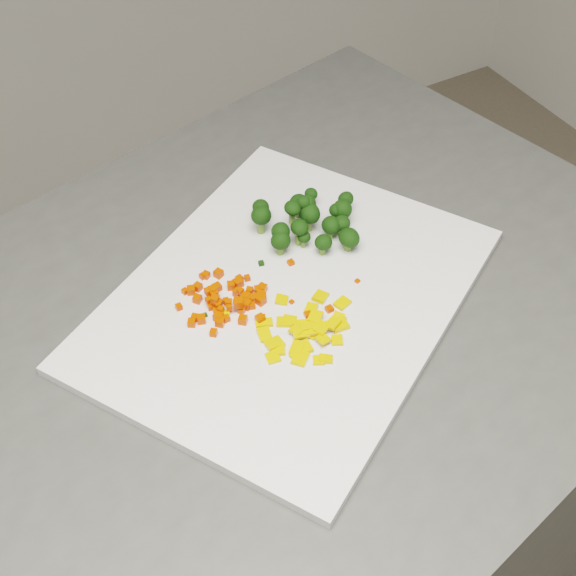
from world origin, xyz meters
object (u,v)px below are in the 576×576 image
counter_block (264,524)px  cutting_board (288,298)px  pepper_pile (312,326)px  carrot_pile (223,296)px  broccoli_pile (307,213)px

counter_block → cutting_board: size_ratio=2.28×
counter_block → pepper_pile: pepper_pile is taller
cutting_board → pepper_pile: (-0.00, -0.06, 0.01)m
carrot_pile → broccoli_pile: bearing=23.0°
counter_block → broccoli_pile: 0.51m
counter_block → pepper_pile: bearing=-47.6°
cutting_board → carrot_pile: (-0.07, 0.02, 0.02)m
counter_block → carrot_pile: 0.48m
counter_block → pepper_pile: (0.04, -0.05, 0.47)m
cutting_board → broccoli_pile: size_ratio=3.75×
cutting_board → pepper_pile: size_ratio=3.88×
cutting_board → pepper_pile: bearing=-94.7°
carrot_pile → pepper_pile: 0.10m
cutting_board → broccoli_pile: 0.11m
counter_block → cutting_board: (0.05, 0.01, 0.46)m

